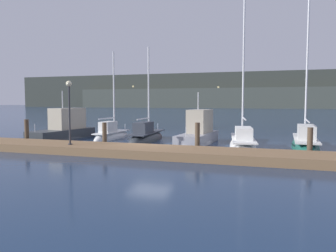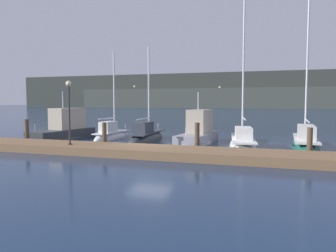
{
  "view_description": "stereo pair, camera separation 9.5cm",
  "coord_description": "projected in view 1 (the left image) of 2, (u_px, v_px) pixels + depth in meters",
  "views": [
    {
      "loc": [
        6.95,
        -18.25,
        2.93
      ],
      "look_at": [
        0.0,
        3.57,
        1.2
      ],
      "focal_mm": 35.0,
      "sensor_mm": 36.0,
      "label": 1
    },
    {
      "loc": [
        7.04,
        -18.22,
        2.93
      ],
      "look_at": [
        0.0,
        3.57,
        1.2
      ],
      "focal_mm": 35.0,
      "sensor_mm": 36.0,
      "label": 2
    }
  ],
  "objects": [
    {
      "name": "channel_buoy",
      "position": [
        200.0,
        122.0,
        35.82
      ],
      "size": [
        1.41,
        1.41,
        1.81
      ],
      "color": "red",
      "rests_on": "ground"
    },
    {
      "name": "mooring_pile_1",
      "position": [
        105.0,
        136.0,
        20.32
      ],
      "size": [
        0.28,
        0.28,
        1.62
      ],
      "primitive_type": "cylinder",
      "color": "#4C3D2D",
      "rests_on": "ground"
    },
    {
      "name": "mooring_pile_3",
      "position": [
        310.0,
        143.0,
        16.75
      ],
      "size": [
        0.28,
        0.28,
        1.6
      ],
      "primitive_type": "cylinder",
      "color": "#4C3D2D",
      "rests_on": "ground"
    },
    {
      "name": "sailboat_berth_3",
      "position": [
        146.0,
        139.0,
        24.44
      ],
      "size": [
        1.8,
        6.03,
        7.78
      ],
      "color": "#2D3338",
      "rests_on": "ground"
    },
    {
      "name": "mooring_pile_2",
      "position": [
        197.0,
        138.0,
        18.53
      ],
      "size": [
        0.28,
        0.28,
        1.73
      ],
      "primitive_type": "cylinder",
      "color": "#4C3D2D",
      "rests_on": "ground"
    },
    {
      "name": "ground_plane",
      "position": [
        150.0,
        150.0,
        19.66
      ],
      "size": [
        400.0,
        400.0,
        0.0
      ],
      "primitive_type": "plane",
      "color": "#192D4C"
    },
    {
      "name": "dock_lamppost",
      "position": [
        69.0,
        102.0,
        18.59
      ],
      "size": [
        0.32,
        0.32,
        3.64
      ],
      "color": "#2D2D33",
      "rests_on": "dock"
    },
    {
      "name": "hillside_backdrop",
      "position": [
        253.0,
        92.0,
        145.71
      ],
      "size": [
        240.0,
        23.0,
        15.72
      ],
      "color": "#333833",
      "rests_on": "ground"
    },
    {
      "name": "motorboat_berth_4",
      "position": [
        198.0,
        137.0,
        22.81
      ],
      "size": [
        2.28,
        5.98,
        4.11
      ],
      "color": "gray",
      "rests_on": "ground"
    },
    {
      "name": "motorboat_berth_1",
      "position": [
        63.0,
        133.0,
        25.59
      ],
      "size": [
        3.08,
        6.42,
        4.26
      ],
      "color": "#2D3338",
      "rests_on": "ground"
    },
    {
      "name": "sailboat_berth_6",
      "position": [
        305.0,
        145.0,
        20.66
      ],
      "size": [
        1.86,
        7.27,
        11.09
      ],
      "color": "#195647",
      "rests_on": "ground"
    },
    {
      "name": "sailboat_berth_2",
      "position": [
        112.0,
        137.0,
        25.75
      ],
      "size": [
        1.44,
        5.06,
        7.52
      ],
      "color": "white",
      "rests_on": "ground"
    },
    {
      "name": "sailboat_berth_5",
      "position": [
        243.0,
        144.0,
        21.1
      ],
      "size": [
        2.61,
        7.44,
        11.25
      ],
      "color": "white",
      "rests_on": "ground"
    },
    {
      "name": "mooring_pile_0",
      "position": [
        27.0,
        132.0,
        22.1
      ],
      "size": [
        0.28,
        0.28,
        1.72
      ],
      "primitive_type": "cylinder",
      "color": "#4C3D2D",
      "rests_on": "ground"
    },
    {
      "name": "dock",
      "position": [
        138.0,
        151.0,
        17.9
      ],
      "size": [
        25.35,
        2.8,
        0.45
      ],
      "primitive_type": "cube",
      "color": "brown",
      "rests_on": "ground"
    }
  ]
}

